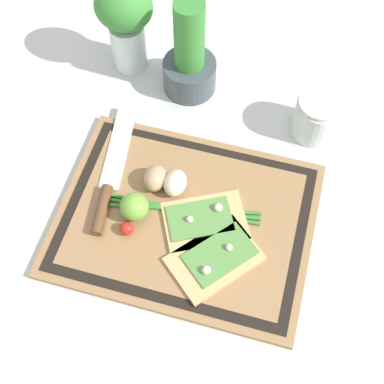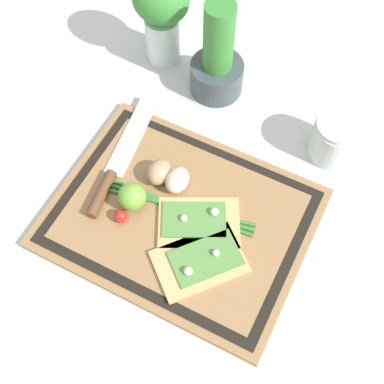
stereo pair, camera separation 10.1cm
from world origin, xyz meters
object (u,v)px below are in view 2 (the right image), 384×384
cherry_tomato_red (121,216)px  lime (132,196)px  pizza_slice_far (199,220)px  egg_pink (177,180)px  pizza_slice_near (201,261)px  knife (113,173)px  herb_glass (161,13)px  sauce_jar (334,140)px  herb_pot (217,63)px  egg_brown (159,172)px

cherry_tomato_red → lime: bearing=85.7°
pizza_slice_far → lime: (-0.13, -0.02, 0.02)m
lime → egg_pink: bearing=51.8°
pizza_slice_near → knife: (-0.24, 0.09, 0.00)m
cherry_tomato_red → herb_glass: bearing=107.9°
egg_pink → herb_glass: size_ratio=0.26×
egg_pink → lime: size_ratio=1.03×
pizza_slice_near → sauce_jar: bearing=70.2°
herb_pot → egg_brown: bearing=-88.5°
egg_brown → cherry_tomato_red: (-0.02, -0.11, -0.01)m
pizza_slice_far → herb_pot: (-0.12, 0.32, 0.06)m
egg_brown → lime: lime is taller
pizza_slice_near → herb_glass: 0.53m
egg_brown → cherry_tomato_red: egg_brown is taller
knife → herb_pot: size_ratio=1.35×
sauce_jar → cherry_tomato_red: bearing=-131.5°
herb_pot → pizza_slice_near: bearing=-68.0°
knife → lime: lime is taller
lime → cherry_tomato_red: bearing=-94.3°
egg_pink → sauce_jar: size_ratio=0.60×
sauce_jar → knife: bearing=-144.4°
pizza_slice_near → egg_pink: size_ratio=3.36×
pizza_slice_near → lime: lime is taller
pizza_slice_near → cherry_tomato_red: (-0.17, 0.01, 0.01)m
lime → herb_glass: size_ratio=0.26×
herb_pot → sauce_jar: 0.29m
sauce_jar → herb_glass: size_ratio=0.44×
egg_brown → herb_pot: bearing=91.5°
egg_pink → herb_glass: (-0.19, 0.30, 0.09)m
lime → cherry_tomato_red: lime is taller
herb_glass → pizza_slice_near: bearing=-54.1°
egg_brown → egg_pink: bearing=-0.4°
egg_brown → egg_pink: 0.04m
egg_brown → lime: size_ratio=1.03×
lime → sauce_jar: bearing=45.2°
pizza_slice_far → cherry_tomato_red: size_ratio=7.29×
egg_pink → herb_glass: 0.37m
cherry_tomato_red → herb_pot: bearing=88.0°
herb_pot → herb_glass: bearing=168.6°
pizza_slice_near → herb_pot: 0.43m
pizza_slice_near → egg_pink: (-0.11, 0.12, 0.02)m
pizza_slice_far → cherry_tomato_red: (-0.13, -0.06, 0.01)m
pizza_slice_far → cherry_tomato_red: bearing=-155.1°
pizza_slice_near → sauce_jar: size_ratio=2.00×
lime → herb_glass: 0.40m
herb_pot → pizza_slice_far: bearing=-69.7°
pizza_slice_far → lime: bearing=-170.4°
knife → lime: bearing=-28.5°
knife → herb_glass: bearing=101.5°
egg_brown → cherry_tomato_red: size_ratio=2.24×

